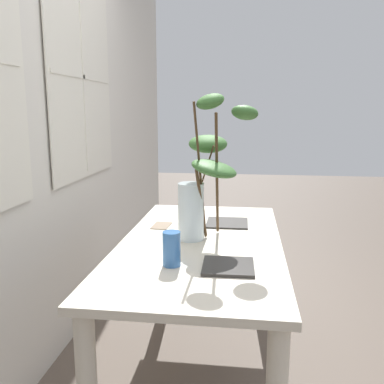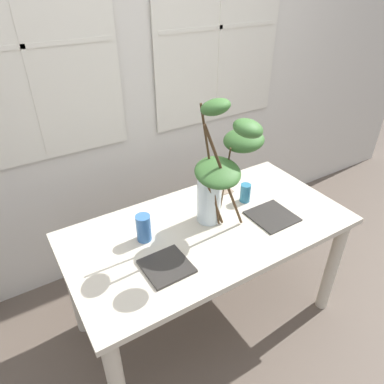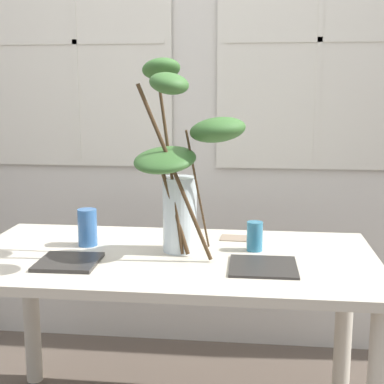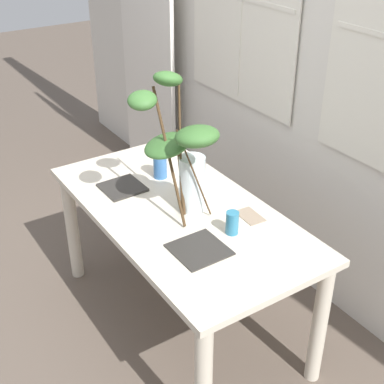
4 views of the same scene
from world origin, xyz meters
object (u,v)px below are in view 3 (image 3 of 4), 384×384
at_px(vase_with_branches, 183,167).
at_px(plate_square_left, 68,262).
at_px(dining_table, 171,285).
at_px(drinking_glass_blue_right, 255,236).
at_px(drinking_glass_blue_left, 87,227).
at_px(plate_square_right, 263,266).

xyz_separation_m(vase_with_branches, plate_square_left, (-0.39, -0.13, -0.32)).
distance_m(dining_table, drinking_glass_blue_right, 0.36).
height_order(dining_table, drinking_glass_blue_left, drinking_glass_blue_left).
xyz_separation_m(drinking_glass_blue_left, plate_square_left, (0.00, -0.23, -0.06)).
xyz_separation_m(dining_table, plate_square_left, (-0.34, -0.15, 0.13)).
xyz_separation_m(dining_table, drinking_glass_blue_left, (-0.34, 0.08, 0.19)).
relative_size(plate_square_left, plate_square_right, 0.90).
bearing_deg(plate_square_left, dining_table, 23.64).
height_order(drinking_glass_blue_left, drinking_glass_blue_right, drinking_glass_blue_left).
relative_size(dining_table, drinking_glass_blue_right, 13.62).
bearing_deg(drinking_glass_blue_right, vase_with_branches, -158.44).
relative_size(dining_table, plate_square_right, 6.57).
bearing_deg(drinking_glass_blue_left, plate_square_right, -16.32).
height_order(drinking_glass_blue_right, plate_square_left, drinking_glass_blue_right).
distance_m(plate_square_left, plate_square_right, 0.67).
bearing_deg(plate_square_right, vase_with_branches, 160.87).
distance_m(vase_with_branches, drinking_glass_blue_right, 0.39).
relative_size(drinking_glass_blue_right, plate_square_left, 0.53).
bearing_deg(drinking_glass_blue_left, vase_with_branches, -14.18).
height_order(drinking_glass_blue_left, plate_square_left, drinking_glass_blue_left).
bearing_deg(vase_with_branches, plate_square_right, -19.13).
height_order(vase_with_branches, drinking_glass_blue_right, vase_with_branches).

